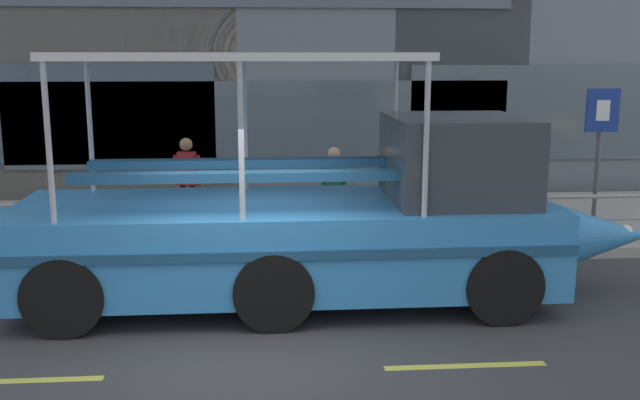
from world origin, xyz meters
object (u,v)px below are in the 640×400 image
at_px(parking_sign, 600,136).
at_px(duck_tour_boat, 324,224).
at_px(pedestrian_mid_left, 334,183).
at_px(pedestrian_near_bow, 508,183).
at_px(pedestrian_mid_right, 187,175).

height_order(parking_sign, duck_tour_boat, duck_tour_boat).
bearing_deg(parking_sign, pedestrian_mid_left, 178.51).
bearing_deg(pedestrian_mid_left, duck_tour_boat, -98.18).
height_order(duck_tour_boat, pedestrian_mid_left, duck_tour_boat).
xyz_separation_m(duck_tour_boat, pedestrian_near_bow, (3.52, 2.80, 0.04)).
height_order(duck_tour_boat, pedestrian_near_bow, duck_tour_boat).
xyz_separation_m(pedestrian_near_bow, pedestrian_mid_left, (-3.10, 0.08, 0.03)).
bearing_deg(duck_tour_boat, pedestrian_near_bow, 38.56).
distance_m(duck_tour_boat, pedestrian_mid_right, 4.21).
distance_m(parking_sign, pedestrian_near_bow, 1.81).
distance_m(pedestrian_near_bow, pedestrian_mid_right, 5.78).
bearing_deg(pedestrian_mid_left, pedestrian_mid_right, 164.94).
bearing_deg(pedestrian_mid_right, duck_tour_boat, -58.43).
relative_size(parking_sign, pedestrian_mid_right, 1.53).
xyz_separation_m(pedestrian_near_bow, pedestrian_mid_right, (-5.72, 0.78, 0.09)).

